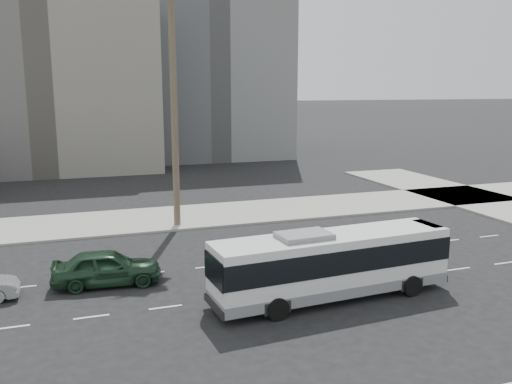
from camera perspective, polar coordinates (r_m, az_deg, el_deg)
name	(u,v)px	position (r m, az deg, el deg)	size (l,w,h in m)	color
ground	(296,290)	(25.06, 4.31, -10.38)	(700.00, 700.00, 0.00)	black
sidewalk_north	(212,215)	(39.12, -4.67, -2.41)	(120.00, 7.00, 0.15)	gray
midrise_beige_west	(44,89)	(66.46, -21.62, 10.13)	(24.00, 18.00, 18.00)	#605D59
midrise_gray_center	(201,59)	(75.52, -5.84, 13.88)	(20.00, 20.00, 26.00)	#535456
civic_tower	(81,23)	(273.12, -18.08, 16.71)	(42.00, 42.00, 129.00)	#B5B2A8
highrise_right	(190,30)	(258.50, -7.01, 16.65)	(26.00, 26.00, 70.00)	#545762
highrise_far	(225,48)	(293.11, -3.31, 15.05)	(22.00, 22.00, 60.00)	#545762
city_bus	(332,262)	(23.84, 8.07, -7.41)	(10.99, 3.18, 3.11)	silver
car_a	(107,267)	(26.35, -15.56, -7.71)	(4.99, 2.01, 1.70)	#1D3925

